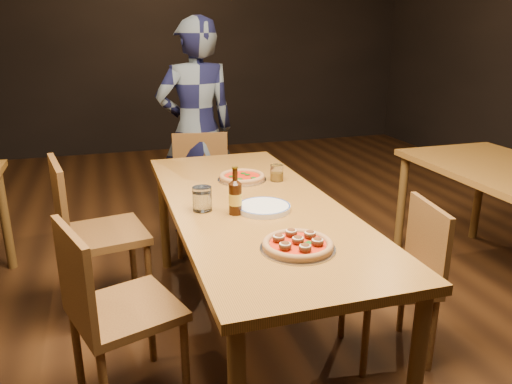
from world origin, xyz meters
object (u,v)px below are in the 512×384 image
object	(u,v)px
chair_main_e	(389,279)
pizza_margherita	(242,177)
plate_stack	(264,208)
chair_end	(202,192)
table_main	(253,216)
beer_bottle	(235,198)
water_glass	(202,199)
chair_main_nw	(126,309)
diner	(197,130)
amber_glass	(277,173)
chair_main_sw	(104,233)
pizza_meatball	(298,244)

from	to	relation	value
chair_main_e	pizza_margherita	size ratio (longest dim) A/B	2.98
pizza_margherita	plate_stack	distance (m)	0.51
chair_end	plate_stack	xyz separation A→B (m)	(0.05, -1.31, 0.33)
table_main	plate_stack	size ratio (longest dim) A/B	7.86
table_main	beer_bottle	world-z (taller)	beer_bottle
chair_main_e	pizza_margherita	world-z (taller)	chair_main_e
water_glass	plate_stack	bearing A→B (deg)	-16.98
chair_main_e	water_glass	world-z (taller)	water_glass
chair_main_nw	diner	bearing A→B (deg)	-38.44
water_glass	amber_glass	world-z (taller)	water_glass
chair_main_e	chair_end	size ratio (longest dim) A/B	0.95
chair_end	amber_glass	size ratio (longest dim) A/B	9.47
water_glass	pizza_margherita	bearing A→B (deg)	53.43
plate_stack	water_glass	xyz separation A→B (m)	(-0.28, 0.08, 0.05)
chair_main_nw	pizza_margherita	world-z (taller)	chair_main_nw
pizza_margherita	amber_glass	bearing A→B (deg)	-20.62
table_main	pizza_margherita	xyz separation A→B (m)	(0.05, 0.39, 0.09)
chair_main_nw	beer_bottle	distance (m)	0.68
chair_main_sw	beer_bottle	distance (m)	0.94
chair_main_sw	plate_stack	bearing A→B (deg)	-139.70
chair_main_sw	chair_end	world-z (taller)	chair_main_sw
pizza_meatball	amber_glass	bearing A→B (deg)	75.65
chair_end	water_glass	bearing A→B (deg)	-91.26
chair_main_sw	chair_end	size ratio (longest dim) A/B	1.10
chair_main_sw	pizza_meatball	xyz separation A→B (m)	(0.74, -1.07, 0.29)
pizza_margherita	plate_stack	xyz separation A→B (m)	(-0.04, -0.51, -0.01)
beer_bottle	amber_glass	bearing A→B (deg)	51.09
chair_main_e	beer_bottle	xyz separation A→B (m)	(-0.70, 0.22, 0.42)
chair_end	beer_bottle	xyz separation A→B (m)	(-0.10, -1.31, 0.39)
pizza_margherita	amber_glass	distance (m)	0.20
diner	chair_end	bearing A→B (deg)	78.06
pizza_meatball	beer_bottle	bearing A→B (deg)	106.43
chair_main_e	beer_bottle	distance (m)	0.85
chair_main_nw	diner	xyz separation A→B (m)	(0.66, 1.80, 0.39)
chair_main_nw	beer_bottle	xyz separation A→B (m)	(0.53, 0.17, 0.39)
pizza_margherita	beer_bottle	xyz separation A→B (m)	(-0.18, -0.52, 0.06)
amber_glass	diner	xyz separation A→B (m)	(-0.23, 1.18, 0.04)
chair_end	beer_bottle	bearing A→B (deg)	-84.65
chair_main_sw	water_glass	distance (m)	0.78
water_glass	diner	bearing A→B (deg)	80.19
chair_main_sw	amber_glass	bearing A→B (deg)	-110.63
table_main	pizza_meatball	bearing A→B (deg)	-89.26
table_main	chair_main_nw	world-z (taller)	chair_main_nw
chair_main_e	pizza_margherita	distance (m)	0.98
amber_glass	chair_main_e	bearing A→B (deg)	-62.88
pizza_margherita	diner	distance (m)	1.12
amber_glass	table_main	bearing A→B (deg)	-126.69
pizza_meatball	beer_bottle	size ratio (longest dim) A/B	1.35
table_main	pizza_margherita	distance (m)	0.40
chair_main_sw	chair_main_nw	bearing A→B (deg)	175.34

